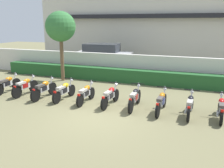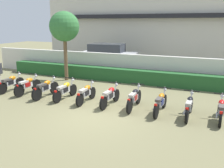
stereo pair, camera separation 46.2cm
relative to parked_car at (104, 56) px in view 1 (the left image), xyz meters
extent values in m
plane|color=olive|center=(3.92, -10.18, -0.94)|extent=(60.00, 60.00, 0.00)
cube|color=beige|center=(3.92, 6.58, 2.77)|extent=(24.15, 6.00, 7.41)
cube|color=black|center=(3.92, 3.33, 3.14)|extent=(20.28, 0.50, 0.36)
cube|color=silver|center=(3.92, -3.58, -0.13)|extent=(22.94, 0.30, 1.62)
cube|color=#235628|center=(3.92, -4.28, -0.53)|extent=(18.35, 0.70, 0.80)
cube|color=silver|center=(0.05, 0.00, -0.20)|extent=(4.65, 2.25, 1.00)
cube|color=#2D333D|center=(-0.15, -0.01, 0.63)|extent=(2.84, 1.94, 0.65)
cylinder|color=black|center=(1.54, 1.07, -0.60)|extent=(0.70, 0.28, 0.68)
cylinder|color=black|center=(1.70, -0.77, -0.60)|extent=(0.70, 0.28, 0.68)
cylinder|color=black|center=(-1.60, 0.78, -0.60)|extent=(0.70, 0.28, 0.68)
cylinder|color=black|center=(-1.43, -1.06, -0.60)|extent=(0.70, 0.28, 0.68)
cylinder|color=brown|center=(-0.58, -5.23, 0.40)|extent=(0.22, 0.22, 2.67)
sphere|color=#387A3D|center=(-0.58, -5.23, 2.37)|extent=(1.81, 1.81, 1.81)
cylinder|color=black|center=(-1.78, -8.01, -0.62)|extent=(0.09, 0.62, 0.62)
cube|color=silver|center=(-1.77, -8.68, -0.47)|extent=(0.20, 0.60, 0.22)
ellipsoid|color=orange|center=(-1.77, -8.51, -0.24)|extent=(0.22, 0.44, 0.22)
cube|color=#4C4742|center=(-1.77, -8.91, -0.26)|extent=(0.20, 0.52, 0.10)
cylinder|color=silver|center=(-1.78, -8.10, -0.30)|extent=(0.05, 0.23, 0.65)
cylinder|color=black|center=(-1.78, -8.19, 0.02)|extent=(0.60, 0.04, 0.04)
sphere|color=silver|center=(-1.78, -7.99, -0.12)|extent=(0.14, 0.14, 0.14)
cylinder|color=silver|center=(-1.89, -8.93, -0.60)|extent=(0.07, 0.55, 0.07)
cube|color=black|center=(-1.77, -8.73, -0.42)|extent=(0.24, 0.36, 0.20)
cylinder|color=black|center=(-0.59, -8.07, -0.62)|extent=(0.10, 0.63, 0.63)
cylinder|color=black|center=(-0.62, -9.29, -0.62)|extent=(0.10, 0.63, 0.63)
cube|color=silver|center=(-0.61, -8.73, -0.47)|extent=(0.21, 0.60, 0.22)
ellipsoid|color=orange|center=(-0.60, -8.56, -0.24)|extent=(0.23, 0.44, 0.22)
cube|color=beige|center=(-0.61, -8.96, -0.26)|extent=(0.21, 0.52, 0.10)
cube|color=red|center=(-0.62, -9.39, -0.34)|extent=(0.10, 0.08, 0.08)
cylinder|color=silver|center=(-0.60, -8.16, -0.30)|extent=(0.05, 0.23, 0.65)
cylinder|color=black|center=(-0.60, -8.25, 0.02)|extent=(0.60, 0.05, 0.04)
sphere|color=silver|center=(-0.59, -8.05, -0.12)|extent=(0.14, 0.14, 0.14)
cylinder|color=silver|center=(-0.73, -8.98, -0.60)|extent=(0.08, 0.55, 0.07)
cube|color=#A51414|center=(-0.61, -8.78, -0.42)|extent=(0.25, 0.36, 0.20)
cylinder|color=black|center=(0.59, -8.11, -0.62)|extent=(0.10, 0.63, 0.62)
cylinder|color=black|center=(0.56, -9.42, -0.62)|extent=(0.10, 0.63, 0.62)
cube|color=silver|center=(0.57, -8.82, -0.47)|extent=(0.21, 0.60, 0.22)
ellipsoid|color=orange|center=(0.58, -8.65, -0.24)|extent=(0.23, 0.44, 0.22)
cube|color=#4C4742|center=(0.57, -9.05, -0.26)|extent=(0.21, 0.52, 0.10)
cube|color=red|center=(0.56, -9.52, -0.34)|extent=(0.10, 0.08, 0.08)
cylinder|color=silver|center=(0.59, -8.20, -0.30)|extent=(0.05, 0.23, 0.65)
cylinder|color=black|center=(0.59, -8.29, 0.02)|extent=(0.60, 0.05, 0.04)
sphere|color=silver|center=(0.59, -8.09, -0.12)|extent=(0.14, 0.14, 0.14)
cylinder|color=silver|center=(0.45, -9.06, -0.60)|extent=(0.08, 0.55, 0.07)
cube|color=black|center=(0.57, -8.87, -0.42)|extent=(0.25, 0.36, 0.20)
cylinder|color=black|center=(1.63, -8.00, -0.65)|extent=(0.10, 0.57, 0.57)
cylinder|color=black|center=(1.60, -9.30, -0.65)|extent=(0.10, 0.57, 0.57)
cube|color=silver|center=(1.61, -8.70, -0.50)|extent=(0.21, 0.60, 0.22)
ellipsoid|color=yellow|center=(1.62, -8.53, -0.27)|extent=(0.23, 0.44, 0.22)
cube|color=#B2ADA3|center=(1.61, -8.93, -0.29)|extent=(0.21, 0.52, 0.10)
cube|color=red|center=(1.60, -9.40, -0.37)|extent=(0.10, 0.08, 0.08)
cylinder|color=silver|center=(1.62, -8.09, -0.33)|extent=(0.05, 0.23, 0.65)
cylinder|color=black|center=(1.62, -8.18, -0.01)|extent=(0.60, 0.05, 0.04)
sphere|color=silver|center=(1.63, -7.98, -0.15)|extent=(0.14, 0.14, 0.14)
cylinder|color=silver|center=(1.49, -8.95, -0.63)|extent=(0.08, 0.55, 0.07)
cube|color=black|center=(1.61, -8.75, -0.45)|extent=(0.25, 0.36, 0.20)
cylinder|color=black|center=(2.76, -8.10, -0.65)|extent=(0.10, 0.57, 0.57)
cylinder|color=black|center=(2.79, -9.31, -0.65)|extent=(0.10, 0.57, 0.57)
cube|color=silver|center=(2.78, -8.76, -0.50)|extent=(0.21, 0.60, 0.22)
ellipsoid|color=orange|center=(2.77, -8.59, -0.27)|extent=(0.23, 0.44, 0.22)
cube|color=#B2ADA3|center=(2.78, -8.99, -0.29)|extent=(0.21, 0.52, 0.10)
cube|color=red|center=(2.79, -9.41, -0.37)|extent=(0.10, 0.08, 0.08)
cylinder|color=silver|center=(2.77, -8.19, -0.33)|extent=(0.06, 0.23, 0.65)
cylinder|color=black|center=(2.77, -8.28, -0.01)|extent=(0.60, 0.05, 0.04)
sphere|color=silver|center=(2.76, -8.08, -0.15)|extent=(0.14, 0.14, 0.14)
cylinder|color=silver|center=(2.66, -9.01, -0.63)|extent=(0.08, 0.55, 0.07)
cube|color=black|center=(2.78, -8.81, -0.45)|extent=(0.25, 0.37, 0.20)
cylinder|color=black|center=(3.96, -8.03, -0.65)|extent=(0.11, 0.58, 0.58)
cylinder|color=black|center=(3.92, -9.31, -0.65)|extent=(0.11, 0.58, 0.58)
cube|color=silver|center=(3.94, -8.72, -0.50)|extent=(0.22, 0.61, 0.22)
ellipsoid|color=red|center=(3.94, -8.55, -0.27)|extent=(0.24, 0.45, 0.22)
cube|color=#B2ADA3|center=(3.93, -8.95, -0.29)|extent=(0.22, 0.53, 0.10)
cube|color=red|center=(3.91, -9.41, -0.37)|extent=(0.10, 0.08, 0.08)
cylinder|color=silver|center=(3.96, -8.12, -0.33)|extent=(0.06, 0.23, 0.65)
cylinder|color=black|center=(3.96, -8.21, -0.01)|extent=(0.60, 0.06, 0.04)
sphere|color=silver|center=(3.96, -8.01, -0.15)|extent=(0.14, 0.14, 0.14)
cylinder|color=silver|center=(3.81, -8.96, -0.63)|extent=(0.09, 0.55, 0.07)
cube|color=black|center=(3.94, -8.77, -0.45)|extent=(0.25, 0.37, 0.20)
cylinder|color=black|center=(5.00, -7.95, -0.62)|extent=(0.11, 0.63, 0.63)
cylinder|color=black|center=(5.05, -9.28, -0.62)|extent=(0.11, 0.63, 0.63)
cube|color=silver|center=(5.03, -8.66, -0.47)|extent=(0.22, 0.61, 0.22)
ellipsoid|color=black|center=(5.02, -8.49, -0.24)|extent=(0.24, 0.45, 0.22)
cube|color=#B2ADA3|center=(5.04, -8.89, -0.26)|extent=(0.22, 0.53, 0.10)
cube|color=red|center=(5.05, -9.38, -0.34)|extent=(0.10, 0.08, 0.08)
cylinder|color=silver|center=(5.01, -8.03, -0.30)|extent=(0.06, 0.23, 0.65)
cylinder|color=black|center=(5.01, -8.12, 0.02)|extent=(0.60, 0.06, 0.04)
sphere|color=silver|center=(5.00, -7.93, -0.12)|extent=(0.14, 0.14, 0.14)
cylinder|color=silver|center=(4.92, -8.92, -0.60)|extent=(0.09, 0.55, 0.07)
cube|color=#A51414|center=(5.03, -8.71, -0.42)|extent=(0.25, 0.37, 0.20)
cylinder|color=black|center=(6.17, -8.03, -0.65)|extent=(0.10, 0.58, 0.58)
cylinder|color=black|center=(6.14, -9.38, -0.65)|extent=(0.10, 0.58, 0.58)
cube|color=silver|center=(6.16, -8.75, -0.50)|extent=(0.21, 0.60, 0.22)
ellipsoid|color=orange|center=(6.16, -8.58, -0.27)|extent=(0.23, 0.44, 0.22)
cube|color=#4C4742|center=(6.15, -8.98, -0.29)|extent=(0.21, 0.52, 0.10)
cube|color=red|center=(6.14, -9.48, -0.37)|extent=(0.10, 0.08, 0.08)
cylinder|color=silver|center=(6.17, -8.12, -0.33)|extent=(0.05, 0.23, 0.65)
cylinder|color=black|center=(6.17, -8.21, -0.01)|extent=(0.60, 0.05, 0.04)
sphere|color=silver|center=(6.17, -8.01, -0.15)|extent=(0.14, 0.14, 0.14)
cylinder|color=silver|center=(6.03, -9.00, -0.63)|extent=(0.08, 0.55, 0.07)
cube|color=navy|center=(6.16, -8.80, -0.45)|extent=(0.25, 0.37, 0.20)
cylinder|color=black|center=(7.28, -8.12, -0.64)|extent=(0.09, 0.59, 0.59)
cylinder|color=black|center=(7.27, -9.37, -0.64)|extent=(0.09, 0.59, 0.59)
cube|color=silver|center=(7.27, -8.79, -0.49)|extent=(0.20, 0.60, 0.22)
ellipsoid|color=black|center=(7.27, -8.62, -0.26)|extent=(0.22, 0.44, 0.22)
cube|color=#B2ADA3|center=(7.27, -9.02, -0.28)|extent=(0.20, 0.52, 0.10)
cube|color=red|center=(7.27, -9.47, -0.36)|extent=(0.10, 0.08, 0.08)
cylinder|color=silver|center=(7.27, -8.21, -0.32)|extent=(0.05, 0.23, 0.65)
cylinder|color=black|center=(7.27, -8.30, 0.00)|extent=(0.60, 0.04, 0.04)
sphere|color=silver|center=(7.28, -8.10, -0.14)|extent=(0.14, 0.14, 0.14)
cylinder|color=silver|center=(7.15, -9.04, -0.62)|extent=(0.07, 0.55, 0.07)
cube|color=black|center=(7.27, -8.84, -0.44)|extent=(0.24, 0.36, 0.20)
cylinder|color=black|center=(8.39, -8.05, -0.66)|extent=(0.10, 0.56, 0.56)
cylinder|color=black|center=(8.37, -9.26, -0.66)|extent=(0.10, 0.56, 0.56)
cube|color=silver|center=(8.38, -8.71, -0.51)|extent=(0.21, 0.60, 0.22)
ellipsoid|color=red|center=(8.38, -8.54, -0.28)|extent=(0.22, 0.44, 0.22)
cube|color=#4C4742|center=(8.38, -8.94, -0.30)|extent=(0.20, 0.52, 0.10)
cube|color=red|center=(8.37, -9.36, -0.38)|extent=(0.10, 0.08, 0.08)
cylinder|color=silver|center=(8.39, -8.14, -0.34)|extent=(0.05, 0.23, 0.65)
cylinder|color=black|center=(8.38, -8.23, -0.02)|extent=(0.60, 0.04, 0.04)
sphere|color=silver|center=(8.39, -8.03, -0.16)|extent=(0.14, 0.14, 0.14)
cylinder|color=silver|center=(8.26, -8.95, -0.64)|extent=(0.08, 0.55, 0.07)
cube|color=black|center=(8.38, -8.76, -0.46)|extent=(0.24, 0.36, 0.20)
camera|label=1|loc=(7.65, -18.24, 2.61)|focal=39.51mm
camera|label=2|loc=(8.08, -18.07, 2.61)|focal=39.51mm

